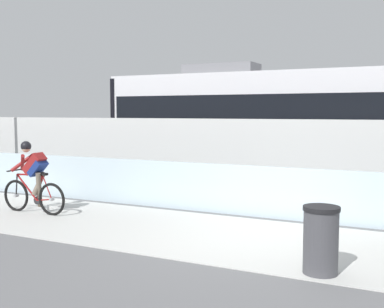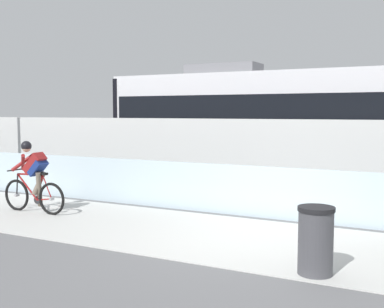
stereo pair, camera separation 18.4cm
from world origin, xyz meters
TOP-DOWN VIEW (x-y plane):
  - ground_plane at (0.00, 0.00)m, footprint 200.00×200.00m
  - bike_path_deck at (0.00, 0.00)m, footprint 32.00×3.20m
  - glass_parapet at (0.00, 1.85)m, footprint 32.00×0.05m
  - concrete_barrier_wall at (0.00, 3.65)m, footprint 32.00×0.36m
  - tram_rail_near at (0.00, 6.13)m, footprint 32.00×0.08m
  - tram_rail_far at (0.00, 7.57)m, footprint 32.00×0.08m
  - tram at (-1.41, 6.85)m, footprint 11.06×2.54m
  - cyclist_on_bike at (-5.01, 0.00)m, footprint 1.77×0.58m
  - trash_bin at (1.51, -1.25)m, footprint 0.51×0.51m

SIDE VIEW (x-z plane):
  - ground_plane at x=0.00m, z-range 0.00..0.00m
  - tram_rail_near at x=0.00m, z-range 0.00..0.01m
  - tram_rail_far at x=0.00m, z-range 0.00..0.01m
  - bike_path_deck at x=0.00m, z-range 0.00..0.01m
  - trash_bin at x=1.51m, z-range 0.00..0.96m
  - glass_parapet at x=0.00m, z-range 0.00..1.11m
  - cyclist_on_bike at x=-5.01m, z-range -0.02..1.59m
  - concrete_barrier_wall at x=0.00m, z-range 0.00..2.07m
  - tram at x=-1.41m, z-range -0.01..3.80m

